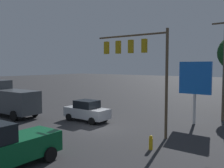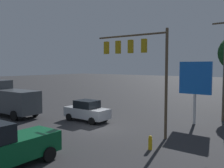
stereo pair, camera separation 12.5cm
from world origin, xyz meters
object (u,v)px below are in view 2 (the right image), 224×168
object	(u,v)px
traffic_signal_assembly	(138,57)
pickup_parked	(6,147)
fire_hydrant	(150,143)
delivery_truck	(10,99)
sedan_far	(87,111)
price_sign	(195,80)

from	to	relation	value
traffic_signal_assembly	pickup_parked	xyz separation A→B (m)	(1.60, 9.60, -4.69)
traffic_signal_assembly	fire_hydrant	world-z (taller)	traffic_signal_assembly
traffic_signal_assembly	delivery_truck	xyz separation A→B (m)	(13.68, 2.49, -4.11)
traffic_signal_assembly	fire_hydrant	size ratio (longest dim) A/B	8.74
sedan_far	traffic_signal_assembly	bearing A→B (deg)	172.85
delivery_truck	price_sign	bearing A→B (deg)	-156.12
traffic_signal_assembly	price_sign	size ratio (longest dim) A/B	1.41
delivery_truck	sedan_far	bearing A→B (deg)	-160.90
traffic_signal_assembly	sedan_far	xyz separation A→B (m)	(5.91, -0.65, -4.85)
traffic_signal_assembly	sedan_far	distance (m)	7.67
traffic_signal_assembly	price_sign	world-z (taller)	traffic_signal_assembly
price_sign	fire_hydrant	bearing A→B (deg)	91.97
delivery_truck	pickup_parked	world-z (taller)	delivery_truck
delivery_truck	fire_hydrant	distance (m)	16.38
traffic_signal_assembly	price_sign	xyz separation A→B (m)	(-2.36, -5.62, -1.92)
traffic_signal_assembly	fire_hydrant	bearing A→B (deg)	134.53
price_sign	pickup_parked	world-z (taller)	price_sign
delivery_truck	pickup_parked	bearing A→B (deg)	146.62
pickup_parked	sedan_far	world-z (taller)	pickup_parked
sedan_far	fire_hydrant	distance (m)	9.20
delivery_truck	fire_hydrant	bearing A→B (deg)	176.37
delivery_truck	sedan_far	xyz separation A→B (m)	(-7.77, -3.14, -0.74)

